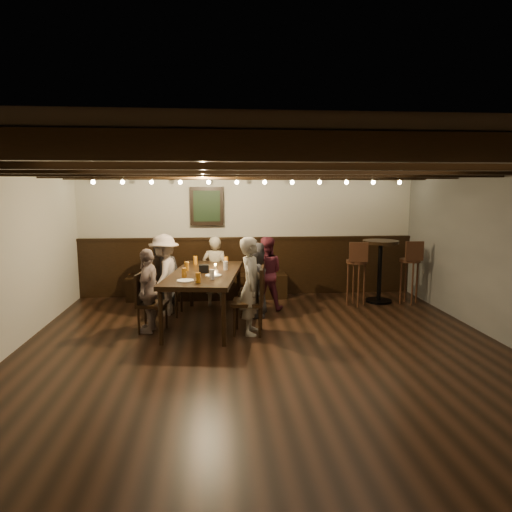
{
  "coord_description": "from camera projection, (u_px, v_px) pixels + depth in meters",
  "views": [
    {
      "loc": [
        -0.61,
        -5.35,
        2.09
      ],
      "look_at": [
        -0.04,
        1.3,
        1.09
      ],
      "focal_mm": 32.0,
      "sensor_mm": 36.0,
      "label": 1
    }
  ],
  "objects": [
    {
      "name": "room",
      "position": [
        237.0,
        249.0,
        7.63
      ],
      "size": [
        7.0,
        7.0,
        7.0
      ],
      "color": "black",
      "rests_on": "ground"
    },
    {
      "name": "dining_table",
      "position": [
        205.0,
        276.0,
        7.0
      ],
      "size": [
        1.28,
        2.29,
        0.81
      ],
      "rotation": [
        0.0,
        0.0,
        -0.15
      ],
      "color": "black",
      "rests_on": "floor"
    },
    {
      "name": "chair_left_near",
      "position": [
        167.0,
        297.0,
        7.55
      ],
      "size": [
        0.51,
        0.51,
        0.98
      ],
      "rotation": [
        0.0,
        0.0,
        -1.72
      ],
      "color": "black",
      "rests_on": "floor"
    },
    {
      "name": "chair_left_far",
      "position": [
        151.0,
        314.0,
        6.67
      ],
      "size": [
        0.45,
        0.45,
        0.87
      ],
      "rotation": [
        0.0,
        0.0,
        -1.72
      ],
      "color": "black",
      "rests_on": "floor"
    },
    {
      "name": "chair_right_near",
      "position": [
        253.0,
        300.0,
        7.47
      ],
      "size": [
        0.46,
        0.46,
        0.89
      ],
      "rotation": [
        0.0,
        0.0,
        1.42
      ],
      "color": "black",
      "rests_on": "floor"
    },
    {
      "name": "chair_right_far",
      "position": [
        249.0,
        313.0,
        6.58
      ],
      "size": [
        0.5,
        0.5,
        0.97
      ],
      "rotation": [
        0.0,
        0.0,
        1.42
      ],
      "color": "black",
      "rests_on": "floor"
    },
    {
      "name": "person_bench_left",
      "position": [
        163.0,
        272.0,
        7.96
      ],
      "size": [
        0.68,
        0.49,
        1.28
      ],
      "primitive_type": "imported",
      "rotation": [
        0.0,
        0.0,
        3.0
      ],
      "color": "#28272A",
      "rests_on": "floor"
    },
    {
      "name": "person_bench_centre",
      "position": [
        215.0,
        271.0,
        8.05
      ],
      "size": [
        0.5,
        0.36,
        1.26
      ],
      "primitive_type": "imported",
      "rotation": [
        0.0,
        0.0,
        3.0
      ],
      "color": "gray",
      "rests_on": "floor"
    },
    {
      "name": "person_bench_right",
      "position": [
        266.0,
        273.0,
        7.85
      ],
      "size": [
        0.68,
        0.57,
        1.27
      ],
      "primitive_type": "imported",
      "rotation": [
        0.0,
        0.0,
        3.0
      ],
      "color": "maroon",
      "rests_on": "floor"
    },
    {
      "name": "person_left_near",
      "position": [
        164.0,
        275.0,
        7.5
      ],
      "size": [
        0.62,
        0.93,
        1.35
      ],
      "primitive_type": "imported",
      "rotation": [
        0.0,
        0.0,
        -1.72
      ],
      "color": "gray",
      "rests_on": "floor"
    },
    {
      "name": "person_left_far",
      "position": [
        148.0,
        290.0,
        6.62
      ],
      "size": [
        0.4,
        0.76,
        1.23
      ],
      "primitive_type": "imported",
      "rotation": [
        0.0,
        0.0,
        -1.72
      ],
      "color": "gray",
      "rests_on": "floor"
    },
    {
      "name": "person_right_near",
      "position": [
        255.0,
        280.0,
        7.42
      ],
      "size": [
        0.47,
        0.65,
        1.22
      ],
      "primitive_type": "imported",
      "rotation": [
        0.0,
        0.0,
        1.42
      ],
      "color": "#2C2B2E",
      "rests_on": "floor"
    },
    {
      "name": "person_right_far",
      "position": [
        251.0,
        286.0,
        6.52
      ],
      "size": [
        0.41,
        0.56,
        1.41
      ],
      "primitive_type": "imported",
      "rotation": [
        0.0,
        0.0,
        1.42
      ],
      "color": "#9D9684",
      "rests_on": "floor"
    },
    {
      "name": "pint_a",
      "position": [
        195.0,
        260.0,
        7.69
      ],
      "size": [
        0.07,
        0.07,
        0.14
      ],
      "primitive_type": "cylinder",
      "color": "#BF7219",
      "rests_on": "dining_table"
    },
    {
      "name": "pint_b",
      "position": [
        226.0,
        261.0,
        7.61
      ],
      "size": [
        0.07,
        0.07,
        0.14
      ],
      "primitive_type": "cylinder",
      "color": "#BF7219",
      "rests_on": "dining_table"
    },
    {
      "name": "pint_c",
      "position": [
        187.0,
        266.0,
        7.1
      ],
      "size": [
        0.07,
        0.07,
        0.14
      ],
      "primitive_type": "cylinder",
      "color": "#BF7219",
      "rests_on": "dining_table"
    },
    {
      "name": "pint_d",
      "position": [
        226.0,
        266.0,
        7.16
      ],
      "size": [
        0.07,
        0.07,
        0.14
      ],
      "primitive_type": "cylinder",
      "color": "silver",
      "rests_on": "dining_table"
    },
    {
      "name": "pint_e",
      "position": [
        184.0,
        273.0,
        6.55
      ],
      "size": [
        0.07,
        0.07,
        0.14
      ],
      "primitive_type": "cylinder",
      "color": "#BF7219",
      "rests_on": "dining_table"
    },
    {
      "name": "pint_f",
      "position": [
        212.0,
        274.0,
        6.43
      ],
      "size": [
        0.07,
        0.07,
        0.14
      ],
      "primitive_type": "cylinder",
      "color": "silver",
      "rests_on": "dining_table"
    },
    {
      "name": "pint_g",
      "position": [
        198.0,
        278.0,
        6.19
      ],
      "size": [
        0.07,
        0.07,
        0.14
      ],
      "primitive_type": "cylinder",
      "color": "#BF7219",
      "rests_on": "dining_table"
    },
    {
      "name": "plate_near",
      "position": [
        185.0,
        281.0,
        6.31
      ],
      "size": [
        0.24,
        0.24,
        0.01
      ],
      "primitive_type": "cylinder",
      "color": "white",
      "rests_on": "dining_table"
    },
    {
      "name": "plate_far",
      "position": [
        213.0,
        275.0,
        6.68
      ],
      "size": [
        0.24,
        0.24,
        0.01
      ],
      "primitive_type": "cylinder",
      "color": "white",
      "rests_on": "dining_table"
    },
    {
      "name": "condiment_caddy",
      "position": [
        204.0,
        269.0,
        6.93
      ],
      "size": [
        0.15,
        0.1,
        0.12
      ],
      "primitive_type": "cube",
      "color": "black",
      "rests_on": "dining_table"
    },
    {
      "name": "candle",
      "position": [
        215.0,
        267.0,
        7.28
      ],
      "size": [
        0.05,
        0.05,
        0.05
      ],
      "primitive_type": "cylinder",
      "color": "beige",
      "rests_on": "dining_table"
    },
    {
      "name": "high_top_table",
      "position": [
        380.0,
        262.0,
        8.33
      ],
      "size": [
        0.65,
        0.65,
        1.15
      ],
      "color": "black",
      "rests_on": "floor"
    },
    {
      "name": "bar_stool_left",
      "position": [
        356.0,
        282.0,
        8.13
      ],
      "size": [
        0.37,
        0.39,
        1.16
      ],
      "rotation": [
        0.0,
        0.0,
        -0.14
      ],
      "color": "#351D10",
      "rests_on": "floor"
    },
    {
      "name": "bar_stool_right",
      "position": [
        409.0,
        280.0,
        8.26
      ],
      "size": [
        0.37,
        0.37,
        1.16
      ],
      "rotation": [
        0.0,
        0.0,
        -0.01
      ],
      "color": "#351D10",
      "rests_on": "floor"
    }
  ]
}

